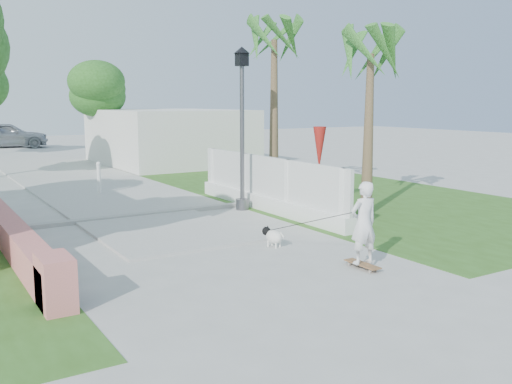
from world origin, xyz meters
TOP-DOWN VIEW (x-y plane):
  - ground at (0.00, 0.00)m, footprint 90.00×90.00m
  - path_strip at (0.00, 20.00)m, footprint 3.20×36.00m
  - curb at (0.00, 6.00)m, footprint 6.50×0.25m
  - grass_right at (7.00, 8.00)m, footprint 8.00×20.00m
  - pink_wall at (-3.30, 3.55)m, footprint 0.45×8.20m
  - lattice_fence at (3.40, 5.00)m, footprint 0.35×7.00m
  - building_right at (6.00, 18.00)m, footprint 6.00×8.00m
  - street_lamp at (2.90, 5.50)m, footprint 0.44×0.44m
  - bollard at (0.20, 10.00)m, footprint 0.14×0.14m
  - patio_umbrella at (4.80, 4.50)m, footprint 0.36×0.36m
  - tree_path_right at (3.22, 19.98)m, footprint 3.00×3.00m
  - palm_far at (4.60, 6.50)m, footprint 1.80×1.80m
  - palm_near at (5.40, 3.20)m, footprint 1.80×1.80m
  - skateboarder at (1.65, 0.17)m, footprint 0.78×2.75m
  - dog at (1.36, 1.60)m, footprint 0.38×0.59m
  - parked_car at (0.61, 31.86)m, footprint 5.20×2.61m

SIDE VIEW (x-z plane):
  - ground at x=0.00m, z-range 0.00..0.00m
  - grass_right at x=7.00m, z-range 0.00..0.01m
  - path_strip at x=0.00m, z-range 0.00..0.06m
  - curb at x=0.00m, z-range 0.00..0.10m
  - dog at x=1.36m, z-range 0.02..0.44m
  - pink_wall at x=-3.30m, z-range -0.09..0.71m
  - lattice_fence at x=3.40m, z-range -0.21..1.29m
  - bollard at x=0.20m, z-range 0.04..1.13m
  - skateboarder at x=1.65m, z-range -0.06..1.53m
  - parked_car at x=0.61m, z-range 0.00..1.70m
  - building_right at x=6.00m, z-range 0.00..2.60m
  - patio_umbrella at x=4.80m, z-range 0.54..2.84m
  - street_lamp at x=2.90m, z-range 0.21..4.65m
  - tree_path_right at x=3.22m, z-range 1.10..5.89m
  - palm_near at x=5.40m, z-range 1.60..6.30m
  - palm_far at x=4.60m, z-range 1.83..7.13m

